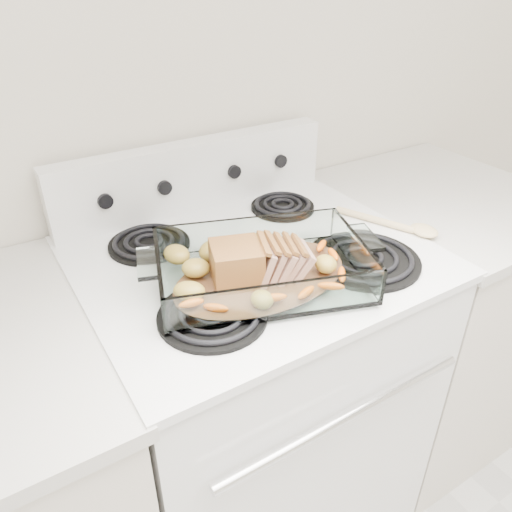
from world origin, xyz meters
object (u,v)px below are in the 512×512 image
electric_range (254,393)px  counter_right (421,318)px  baking_dish (261,272)px  pork_roast (253,264)px

electric_range → counter_right: electric_range is taller
electric_range → counter_right: size_ratio=1.20×
baking_dish → pork_roast: bearing=-161.0°
baking_dish → pork_roast: 0.03m
counter_right → baking_dish: size_ratio=2.24×
counter_right → baking_dish: baking_dish is taller
counter_right → electric_range: bearing=179.9°
baking_dish → electric_range: bearing=84.8°
electric_range → baking_dish: 0.50m
counter_right → pork_roast: bearing=-171.4°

